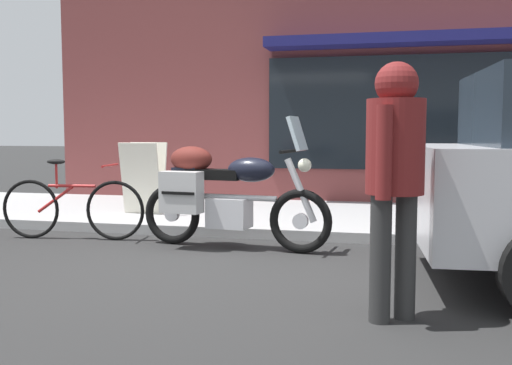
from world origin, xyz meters
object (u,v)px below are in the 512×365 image
object	(u,v)px
touring_motorcycle	(221,192)
sandwich_board_sign	(144,178)
pedestrian_walking	(395,160)
parked_bicycle	(72,207)

from	to	relation	value
touring_motorcycle	sandwich_board_sign	size ratio (longest dim) A/B	2.19
pedestrian_walking	sandwich_board_sign	distance (m)	4.97
touring_motorcycle	sandwich_board_sign	xyz separation A→B (m)	(-1.58, 1.55, 0.00)
pedestrian_walking	sandwich_board_sign	world-z (taller)	pedestrian_walking
pedestrian_walking	parked_bicycle	bearing A→B (deg)	148.99
parked_bicycle	sandwich_board_sign	bearing A→B (deg)	79.52
sandwich_board_sign	touring_motorcycle	bearing A→B (deg)	-44.41
pedestrian_walking	sandwich_board_sign	bearing A→B (deg)	132.93
touring_motorcycle	pedestrian_walking	bearing A→B (deg)	-49.23
touring_motorcycle	sandwich_board_sign	bearing A→B (deg)	135.59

